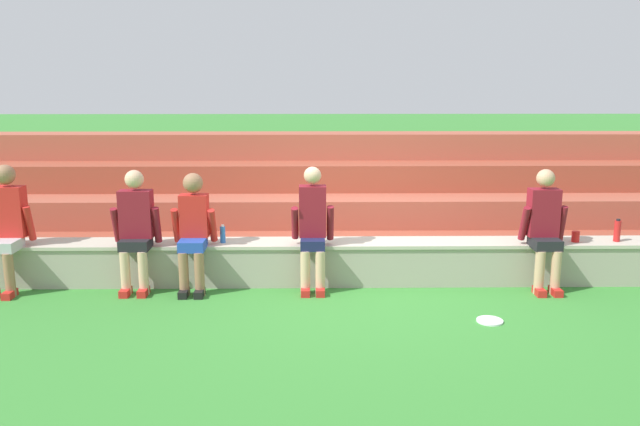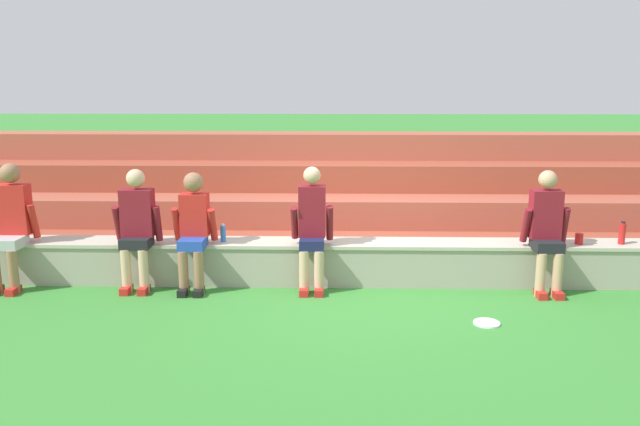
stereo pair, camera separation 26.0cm
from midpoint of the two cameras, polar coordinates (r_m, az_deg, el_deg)
name	(u,v)px [view 2 (the right image)]	position (r m, az deg, el deg)	size (l,w,h in m)	color
ground_plane	(359,288)	(7.44, 4.51, -6.81)	(80.00, 80.00, 0.00)	#388433
stone_seating_wall	(358,261)	(7.58, 4.45, -4.33)	(9.34, 0.49, 0.51)	#A8A08E
brick_bleachers	(353,203)	(9.45, 3.83, 0.92)	(12.28, 2.64, 1.58)	#9D4632
person_far_left	(11,222)	(8.08, -25.32, -0.72)	(0.55, 0.61, 1.45)	#996B4C
person_left_of_center	(137,225)	(7.51, -15.26, -1.10)	(0.55, 0.48, 1.39)	#DBAD89
person_center	(193,227)	(7.36, -10.36, -1.29)	(0.50, 0.57, 1.35)	#996B4C
person_right_of_center	(312,226)	(7.21, 0.30, -1.20)	(0.49, 0.50, 1.42)	#DBAD89
person_far_right	(546,229)	(7.63, 20.70, -1.33)	(0.52, 0.52, 1.39)	tan
water_bottle_mid_right	(622,233)	(8.21, 26.44, -1.65)	(0.08, 0.08, 0.27)	red
water_bottle_center_gap	(223,233)	(7.53, -7.76, -1.85)	(0.06, 0.06, 0.22)	blue
plastic_cup_left_end	(579,239)	(8.01, 23.21, -2.16)	(0.09, 0.09, 0.13)	red
frisbee	(487,323)	(6.63, 15.92, -9.54)	(0.27, 0.27, 0.02)	white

